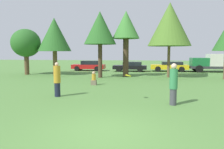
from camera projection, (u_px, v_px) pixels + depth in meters
The scene contains 14 objects.
ground_plane at pixel (103, 132), 6.38m from camera, with size 120.00×120.00×0.00m, color #54843D.
person_thrower at pixel (57, 79), 11.40m from camera, with size 0.36×0.36×1.83m.
person_catcher at pixel (173, 84), 9.53m from camera, with size 0.35×0.35×1.87m.
frisbee at pixel (128, 76), 10.37m from camera, with size 0.31×0.29×0.16m.
bystander_sitting at pixel (94, 79), 15.55m from camera, with size 0.38×0.32×1.00m.
tree_0 at pixel (26, 43), 22.76m from camera, with size 3.05×3.05×4.83m.
tree_1 at pixel (54, 35), 22.28m from camera, with size 3.43×3.43×5.93m.
tree_2 at pixel (100, 28), 19.84m from camera, with size 3.01×3.01×6.13m.
tree_3 at pixel (126, 27), 20.53m from camera, with size 2.61×2.61×6.30m.
tree_4 at pixel (170, 24), 19.96m from camera, with size 4.00×4.00×6.97m.
parked_car_red at pixel (89, 65), 27.94m from camera, with size 4.24×1.85×1.31m.
parked_car_black at pixel (131, 66), 26.94m from camera, with size 4.19×2.02×1.21m.
parked_car_yellow at pixel (170, 66), 26.93m from camera, with size 4.55×2.10×1.22m.
delivery_truck_green at pixel (218, 62), 25.89m from camera, with size 6.55×2.40×2.19m.
Camera 1 is at (1.15, -6.07, 2.33)m, focal length 34.48 mm.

